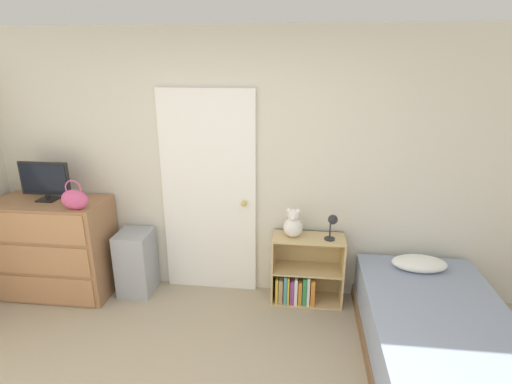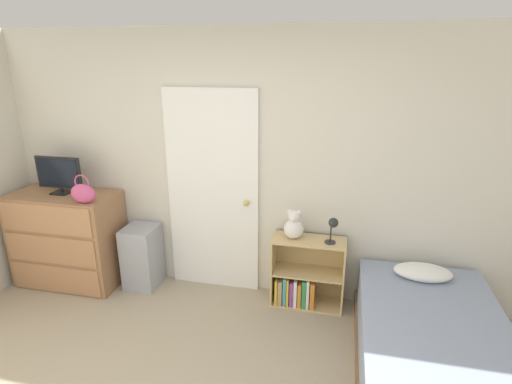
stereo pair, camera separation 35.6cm
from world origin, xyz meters
The scene contains 10 objects.
wall_back centered at (0.00, 2.07, 1.27)m, with size 10.00×0.06×2.55m.
door_closed centered at (-0.27, 2.02, 1.01)m, with size 0.92×0.09×2.02m.
dresser centered at (-1.77, 1.75, 0.49)m, with size 1.07×0.55×0.98m.
tv centered at (-1.79, 1.78, 1.17)m, with size 0.49×0.16×0.38m.
handbag centered at (-1.39, 1.57, 1.08)m, with size 0.25×0.11×0.28m.
storage_bin centered at (-1.00, 1.85, 0.32)m, with size 0.32×0.36×0.65m.
bookshelf centered at (0.66, 1.87, 0.26)m, with size 0.68×0.30×0.68m.
teddy_bear centered at (0.55, 1.87, 0.80)m, with size 0.18×0.18×0.28m.
desk_lamp centered at (0.91, 1.83, 0.85)m, with size 0.11×0.11×0.25m.
bed centered at (1.69, 1.12, 0.24)m, with size 1.07×1.83×0.59m.
Camera 2 is at (0.96, -1.50, 2.26)m, focal length 28.00 mm.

